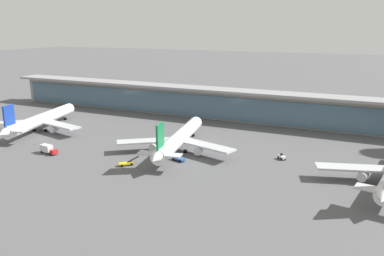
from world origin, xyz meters
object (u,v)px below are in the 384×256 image
(airliner_centre_stand, at_px, (179,138))
(service_truck_under_wing_yellow, at_px, (127,163))
(service_truck_mid_apron_red, at_px, (48,149))
(safety_cone_alpha, at_px, (21,143))
(airliner_left_stand, at_px, (41,120))
(service_truck_near_nose_white, at_px, (282,157))
(service_truck_by_tail_blue, at_px, (178,158))
(safety_cone_bravo, at_px, (35,144))

(airliner_centre_stand, height_order, service_truck_under_wing_yellow, airliner_centre_stand)
(airliner_centre_stand, relative_size, service_truck_mid_apron_red, 7.56)
(airliner_centre_stand, height_order, safety_cone_alpha, airliner_centre_stand)
(service_truck_under_wing_yellow, xyz_separation_m, safety_cone_alpha, (-51.72, 3.82, -0.49))
(airliner_left_stand, height_order, service_truck_under_wing_yellow, airliner_left_stand)
(airliner_centre_stand, bearing_deg, safety_cone_alpha, -164.04)
(service_truck_under_wing_yellow, bearing_deg, airliner_centre_stand, 67.70)
(service_truck_near_nose_white, distance_m, service_truck_by_tail_blue, 35.62)
(service_truck_near_nose_white, relative_size, service_truck_by_tail_blue, 0.47)
(airliner_left_stand, relative_size, service_truck_mid_apron_red, 7.51)
(safety_cone_alpha, bearing_deg, service_truck_under_wing_yellow, -4.23)
(service_truck_under_wing_yellow, distance_m, safety_cone_bravo, 46.15)
(airliner_centre_stand, height_order, service_truck_near_nose_white, airliner_centre_stand)
(service_truck_mid_apron_red, relative_size, safety_cone_alpha, 10.79)
(service_truck_under_wing_yellow, height_order, service_truck_mid_apron_red, service_truck_mid_apron_red)
(safety_cone_bravo, bearing_deg, service_truck_mid_apron_red, -25.62)
(airliner_left_stand, bearing_deg, safety_cone_alpha, -67.15)
(service_truck_near_nose_white, xyz_separation_m, safety_cone_bravo, (-90.78, -22.57, -0.56))
(service_truck_by_tail_blue, bearing_deg, airliner_centre_stand, 114.99)
(service_truck_mid_apron_red, bearing_deg, airliner_centre_stand, 28.33)
(airliner_left_stand, height_order, airliner_centre_stand, same)
(service_truck_under_wing_yellow, relative_size, safety_cone_alpha, 8.67)
(airliner_left_stand, bearing_deg, safety_cone_bravo, -51.46)
(airliner_left_stand, distance_m, safety_cone_bravo, 22.08)
(safety_cone_alpha, bearing_deg, service_truck_mid_apron_red, -15.06)
(service_truck_near_nose_white, height_order, service_truck_mid_apron_red, service_truck_mid_apron_red)
(airliner_centre_stand, relative_size, safety_cone_bravo, 81.59)
(airliner_centre_stand, distance_m, service_truck_by_tail_blue, 11.49)
(service_truck_mid_apron_red, height_order, safety_cone_alpha, service_truck_mid_apron_red)
(service_truck_near_nose_white, distance_m, service_truck_mid_apron_red, 82.90)
(safety_cone_bravo, bearing_deg, service_truck_under_wing_yellow, -6.21)
(airliner_left_stand, relative_size, service_truck_near_nose_white, 17.52)
(service_truck_mid_apron_red, bearing_deg, airliner_left_stand, 138.86)
(airliner_centre_stand, xyz_separation_m, service_truck_near_nose_white, (36.26, 6.48, -3.93))
(service_truck_mid_apron_red, height_order, safety_cone_bravo, service_truck_mid_apron_red)
(airliner_centre_stand, xyz_separation_m, service_truck_under_wing_yellow, (-8.65, -21.09, -4.00))
(airliner_left_stand, xyz_separation_m, service_truck_near_nose_white, (104.24, 5.67, -3.93))
(service_truck_mid_apron_red, bearing_deg, service_truck_under_wing_yellow, 2.21)
(service_truck_by_tail_blue, relative_size, safety_cone_bravo, 9.82)
(service_truck_under_wing_yellow, height_order, safety_cone_bravo, service_truck_under_wing_yellow)
(airliner_centre_stand, distance_m, service_truck_mid_apron_red, 47.21)
(service_truck_near_nose_white, relative_size, safety_cone_bravo, 4.63)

